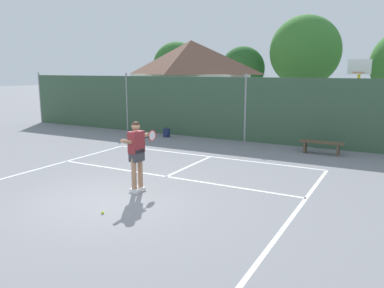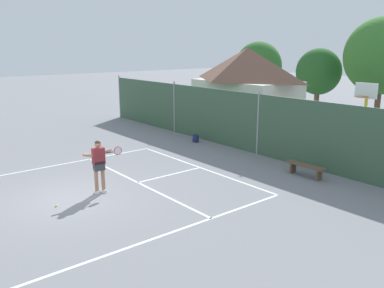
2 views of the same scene
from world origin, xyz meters
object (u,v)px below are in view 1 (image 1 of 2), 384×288
object	(u,v)px
tennis_player	(137,150)
backpack_navy	(167,133)
tennis_ball	(103,212)
basketball_hoop	(358,90)
courtside_bench	(321,145)

from	to	relation	value
tennis_player	backpack_navy	size ratio (longest dim) A/B	4.01
tennis_ball	backpack_navy	world-z (taller)	backpack_navy
backpack_navy	basketball_hoop	bearing A→B (deg)	14.15
tennis_player	courtside_bench	xyz separation A→B (m)	(3.39, 6.99, -0.75)
courtside_bench	tennis_player	bearing A→B (deg)	-115.89
tennis_player	courtside_bench	world-z (taller)	tennis_player
tennis_ball	courtside_bench	world-z (taller)	courtside_bench
basketball_hoop	backpack_navy	xyz separation A→B (m)	(-8.01, -2.02, -2.12)
tennis_player	tennis_ball	xyz separation A→B (m)	(0.27, -1.67, -1.08)
basketball_hoop	courtside_bench	bearing A→B (deg)	-110.57
tennis_player	backpack_navy	world-z (taller)	tennis_player
tennis_ball	backpack_navy	xyz separation A→B (m)	(-4.00, 9.00, 0.16)
basketball_hoop	tennis_player	xyz separation A→B (m)	(-4.28, -9.35, -1.20)
tennis_ball	courtside_bench	bearing A→B (deg)	70.15
tennis_player	courtside_bench	bearing A→B (deg)	64.11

